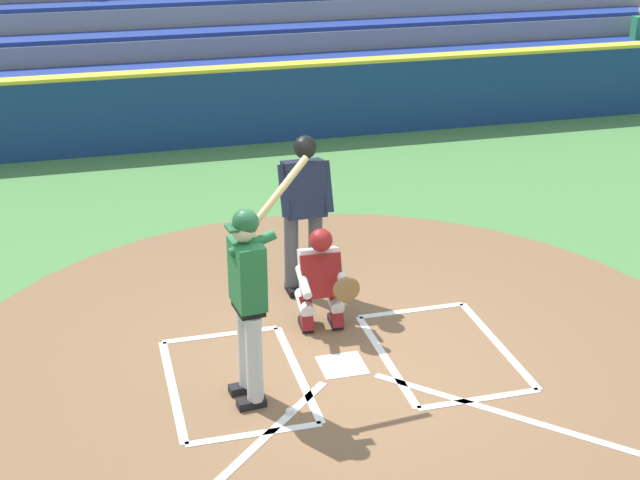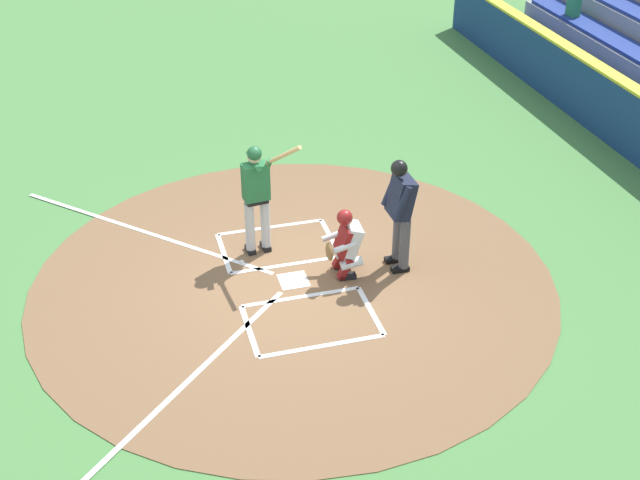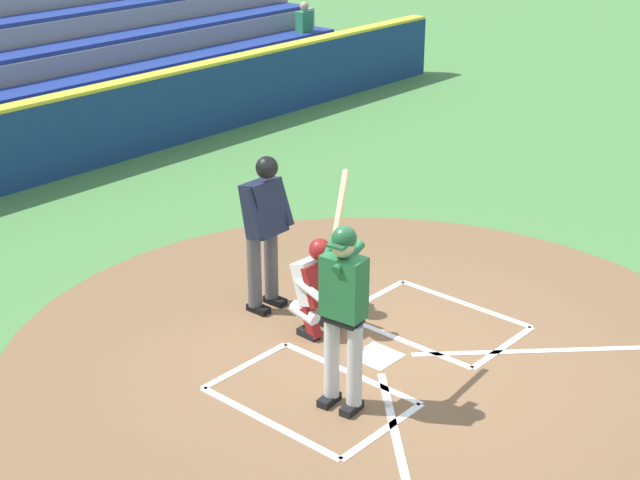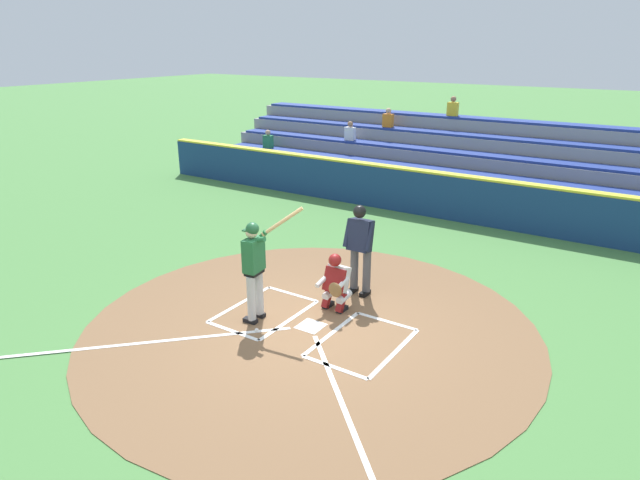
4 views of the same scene
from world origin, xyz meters
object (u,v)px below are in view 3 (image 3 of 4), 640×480
(plate_umpire, at_px, (264,223))
(catcher, at_px, (320,284))
(batter, at_px, (343,304))
(baseball, at_px, (388,404))

(plate_umpire, bearing_deg, catcher, 88.19)
(batter, bearing_deg, catcher, -130.30)
(baseball, bearing_deg, catcher, -115.08)
(catcher, relative_size, plate_umpire, 0.61)
(plate_umpire, relative_size, baseball, 25.20)
(catcher, xyz_separation_m, plate_umpire, (-0.03, -0.85, 0.49))
(plate_umpire, xyz_separation_m, baseball, (0.73, 2.34, -1.04))
(batter, height_order, plate_umpire, batter)
(catcher, bearing_deg, plate_umpire, -91.81)
(catcher, distance_m, plate_umpire, 0.98)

